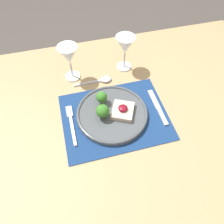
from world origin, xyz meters
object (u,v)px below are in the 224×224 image
Objects in this scene: dinner_plate at (112,112)px; wine_glass_far at (69,56)px; spoon at (102,80)px; knife at (159,109)px; wine_glass_near at (125,46)px; fork at (71,122)px.

dinner_plate is 1.70× the size of wine_glass_far.
wine_glass_far is (-0.12, 0.06, 0.11)m from spoon.
wine_glass_far is (-0.12, 0.25, 0.10)m from dinner_plate.
knife is 0.42m from wine_glass_far.
wine_glass_far reaches higher than knife.
wine_glass_near is at bearing 28.89° from spoon.
fork is 0.27m from wine_glass_far.
fork is at bearing -138.51° from wine_glass_near.
wine_glass_near reaches higher than fork.
dinner_plate is at bearing -89.46° from spoon.
knife is 0.28m from spoon.
fork is (-0.16, 0.00, -0.01)m from dinner_plate.
dinner_plate is 0.19m from knife.
fork is 0.25m from spoon.
dinner_plate is at bearing 172.87° from knife.
knife is 1.08× the size of spoon.
dinner_plate is at bearing -2.83° from fork.
wine_glass_near reaches higher than knife.
dinner_plate is 1.52× the size of fork.
dinner_plate is at bearing -116.06° from wine_glass_near.
knife reaches higher than fork.
wine_glass_far is (0.04, 0.25, 0.11)m from fork.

